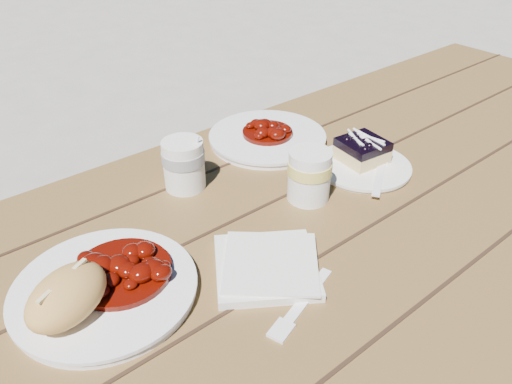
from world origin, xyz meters
TOP-DOWN VIEW (x-y plane):
  - picnic_table at (0.00, -0.00)m, footprint 2.00×1.55m
  - main_plate at (-0.44, 0.06)m, footprint 0.26×0.26m
  - goulash_stew at (-0.41, 0.06)m, footprint 0.15×0.15m
  - bread_roll at (-0.49, 0.04)m, footprint 0.15×0.13m
  - dessert_plate at (0.12, 0.05)m, footprint 0.18×0.18m
  - blueberry_cake at (0.13, 0.07)m, footprint 0.09×0.09m
  - fork_dessert at (0.10, -0.00)m, footprint 0.15×0.11m
  - coffee_cup at (-0.19, 0.23)m, footprint 0.08×0.08m
  - napkin_stack at (-0.23, -0.05)m, footprint 0.21×0.21m
  - fork_table at (-0.22, -0.13)m, footprint 0.16×0.07m
  - second_plate at (0.04, 0.27)m, footprint 0.25×0.25m
  - second_stew at (0.04, 0.27)m, footprint 0.11×0.11m
  - second_cup at (-0.04, 0.05)m, footprint 0.08×0.08m

SIDE VIEW (x-z plane):
  - picnic_table at x=0.00m, z-range 0.21..0.96m
  - fork_table at x=-0.22m, z-range 0.75..0.75m
  - dessert_plate at x=0.12m, z-range 0.75..0.76m
  - napkin_stack at x=-0.23m, z-range 0.75..0.76m
  - main_plate at x=-0.44m, z-range 0.75..0.77m
  - second_plate at x=0.04m, z-range 0.75..0.77m
  - fork_dessert at x=0.10m, z-range 0.76..0.76m
  - blueberry_cake at x=0.13m, z-range 0.76..0.81m
  - goulash_stew at x=-0.41m, z-range 0.77..0.81m
  - second_stew at x=0.04m, z-range 0.77..0.81m
  - bread_roll at x=-0.49m, z-range 0.77..0.83m
  - coffee_cup at x=-0.19m, z-range 0.75..0.85m
  - second_cup at x=-0.04m, z-range 0.75..0.85m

